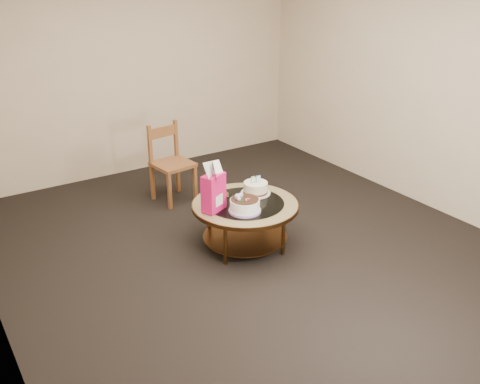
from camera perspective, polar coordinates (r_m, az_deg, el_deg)
ground at (r=5.27m, az=0.54°, el=-5.67°), size 5.00×5.00×0.00m
room_walls at (r=4.70m, az=0.61°, el=10.93°), size 4.52×5.02×2.61m
coffee_table at (r=5.09m, az=0.56°, el=-1.96°), size 1.02×1.02×0.46m
decorated_cake at (r=4.86m, az=0.49°, el=-1.49°), size 0.30×0.30×0.17m
cream_cake at (r=5.23m, az=1.68°, el=0.41°), size 0.29×0.29×0.19m
gift_bag at (r=4.82m, az=-2.85°, el=0.49°), size 0.26×0.23×0.45m
pillar_candle at (r=5.20m, az=-1.84°, el=-0.07°), size 0.12×0.12×0.09m
dining_chair at (r=6.13m, az=-7.38°, el=3.14°), size 0.46×0.46×0.89m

